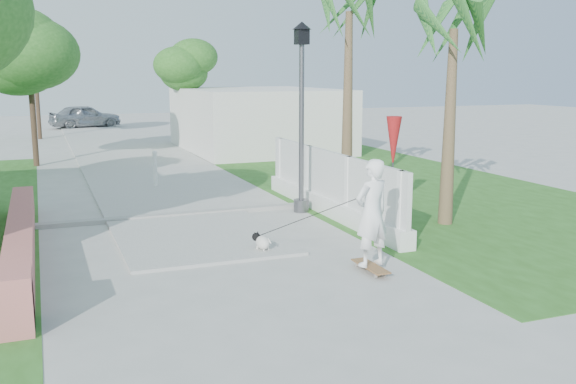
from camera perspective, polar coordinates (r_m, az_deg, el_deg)
name	(u,v)px	position (r m, az deg, el deg)	size (l,w,h in m)	color
ground	(262,303)	(9.49, -2.37, -9.80)	(90.00, 90.00, 0.00)	#B7B7B2
path_strip	(111,149)	(28.75, -15.48, 3.69)	(3.20, 36.00, 0.06)	#B7B7B2
curb	(177,215)	(15.05, -9.83, -2.03)	(6.50, 0.25, 0.10)	#999993
grass_right	(396,184)	(19.44, 9.56, 0.69)	(8.00, 20.00, 0.01)	#2D5C1D
pink_wall	(20,244)	(12.34, -22.71, -4.27)	(0.45, 8.20, 0.80)	#C27063
lattice_fence	(329,192)	(15.07, 3.66, 0.03)	(0.35, 7.00, 1.50)	white
building_right	(257,119)	(27.94, -2.77, 6.49)	(6.00, 8.00, 2.60)	silver
street_lamp	(302,110)	(15.09, 1.21, 7.27)	(0.44, 0.44, 4.44)	#59595E
bollard	(155,168)	(18.87, -11.74, 2.10)	(0.14, 0.14, 1.09)	white
patio_umbrella	(393,143)	(15.11, 9.36, 4.32)	(0.36, 0.36, 2.30)	#59595E
tree_path_left	(29,57)	(24.40, -22.01, 11.08)	(3.40, 3.40, 5.23)	#4C3826
tree_path_right	(182,68)	(29.04, -9.38, 10.86)	(3.00, 3.00, 4.79)	#4C3826
tree_path_far	(35,61)	(34.40, -21.56, 10.75)	(3.20, 3.20, 5.17)	#4C3826
palm_far	(349,24)	(16.72, 5.45, 14.61)	(1.80, 1.80, 5.30)	brown
palm_near	(453,41)	(14.27, 14.49, 12.89)	(1.80, 1.80, 4.70)	brown
skateboarder	(318,218)	(11.16, 2.67, -2.31)	(1.67, 2.45, 1.91)	olive
dog	(262,242)	(11.97, -2.35, -4.44)	(0.37, 0.51, 0.37)	silver
parked_car	(85,116)	(40.53, -17.58, 6.44)	(1.65, 4.09, 1.39)	#AFB0B7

